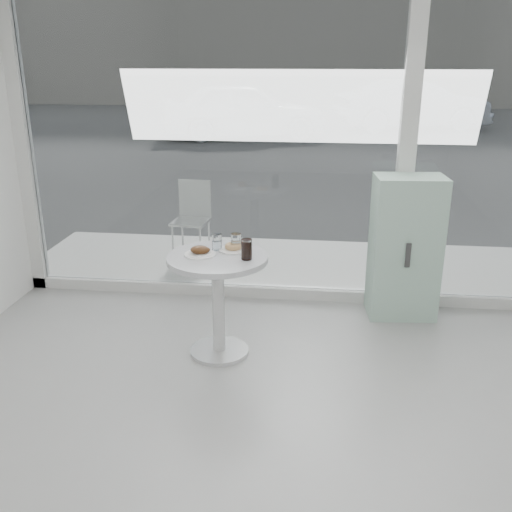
# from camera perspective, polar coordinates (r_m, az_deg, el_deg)

# --- Properties ---
(room_shell) EXTENTS (6.00, 6.00, 6.00)m
(room_shell) POSITION_cam_1_polar(r_m,az_deg,el_deg) (1.31, -3.06, 10.72)
(room_shell) COLOR silver
(room_shell) RESTS_ON ground
(storefront) EXTENTS (5.00, 0.14, 3.00)m
(storefront) POSITION_cam_1_polar(r_m,az_deg,el_deg) (4.86, 5.20, 14.67)
(storefront) COLOR silver
(storefront) RESTS_ON ground
(main_table) EXTENTS (0.72, 0.72, 0.77)m
(main_table) POSITION_cam_1_polar(r_m,az_deg,el_deg) (4.11, -3.83, -2.86)
(main_table) COLOR silver
(main_table) RESTS_ON ground
(patio_deck) EXTENTS (5.60, 1.60, 0.05)m
(patio_deck) POSITION_cam_1_polar(r_m,az_deg,el_deg) (6.01, 4.26, -0.90)
(patio_deck) COLOR silver
(patio_deck) RESTS_ON ground
(street) EXTENTS (40.00, 24.00, 0.00)m
(street) POSITION_cam_1_polar(r_m,az_deg,el_deg) (17.96, 6.18, 12.53)
(street) COLOR #343434
(street) RESTS_ON ground
(far_building) EXTENTS (40.00, 2.00, 8.00)m
(far_building) POSITION_cam_1_polar(r_m,az_deg,el_deg) (26.91, 6.85, 23.28)
(far_building) COLOR gray
(far_building) RESTS_ON ground
(mint_cabinet) EXTENTS (0.58, 0.42, 1.20)m
(mint_cabinet) POSITION_cam_1_polar(r_m,az_deg,el_deg) (4.89, 14.67, 0.81)
(mint_cabinet) COLOR #93BBA6
(mint_cabinet) RESTS_ON ground
(patio_chair) EXTENTS (0.39, 0.39, 0.82)m
(patio_chair) POSITION_cam_1_polar(r_m,az_deg,el_deg) (6.08, -6.37, 4.14)
(patio_chair) COLOR silver
(patio_chair) RESTS_ON patio_deck
(car_white) EXTENTS (4.63, 2.72, 1.48)m
(car_white) POSITION_cam_1_polar(r_m,az_deg,el_deg) (15.74, -1.25, 14.39)
(car_white) COLOR silver
(car_white) RESTS_ON street
(car_silver) EXTENTS (4.73, 2.73, 1.47)m
(car_silver) POSITION_cam_1_polar(r_m,az_deg,el_deg) (18.07, 15.26, 14.38)
(car_silver) COLOR #A7A9AF
(car_silver) RESTS_ON street
(plate_fritter) EXTENTS (0.22, 0.22, 0.07)m
(plate_fritter) POSITION_cam_1_polar(r_m,az_deg,el_deg) (4.05, -5.57, 0.44)
(plate_fritter) COLOR white
(plate_fritter) RESTS_ON main_table
(plate_donut) EXTENTS (0.22, 0.22, 0.05)m
(plate_donut) POSITION_cam_1_polar(r_m,az_deg,el_deg) (4.13, -2.27, 0.82)
(plate_donut) COLOR white
(plate_donut) RESTS_ON main_table
(water_tumbler_a) EXTENTS (0.07, 0.07, 0.12)m
(water_tumbler_a) POSITION_cam_1_polar(r_m,az_deg,el_deg) (4.14, -3.93, 1.32)
(water_tumbler_a) COLOR white
(water_tumbler_a) RESTS_ON main_table
(water_tumbler_b) EXTENTS (0.08, 0.08, 0.12)m
(water_tumbler_b) POSITION_cam_1_polar(r_m,az_deg,el_deg) (4.13, -1.99, 1.32)
(water_tumbler_b) COLOR white
(water_tumbler_b) RESTS_ON main_table
(cola_glass) EXTENTS (0.08, 0.08, 0.15)m
(cola_glass) POSITION_cam_1_polar(r_m,az_deg,el_deg) (3.93, -0.95, 0.64)
(cola_glass) COLOR white
(cola_glass) RESTS_ON main_table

